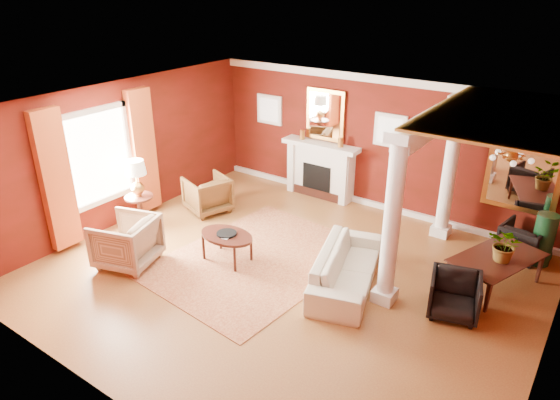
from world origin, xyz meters
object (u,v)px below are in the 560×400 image
Objects in this scene: armchair_leopard at (207,192)px; dining_table at (498,264)px; sofa at (347,262)px; coffee_table at (227,237)px; armchair_stripe at (126,239)px; side_table at (137,183)px.

armchair_leopard is 0.55× the size of dining_table.
sofa is 1.39× the size of dining_table.
sofa is at bearing 143.41° from dining_table.
coffee_table is 0.66× the size of dining_table.
side_table is (-0.97, 1.14, 0.46)m from armchair_stripe.
armchair_leopard reaches higher than sofa.
dining_table is (5.57, 2.99, -0.05)m from armchair_stripe.
armchair_leopard is at bearing 64.35° from side_table.
armchair_leopard is at bearing 61.64° from sofa.
dining_table is at bearing -73.41° from sofa.
sofa is at bearing 98.38° from armchair_stripe.
coffee_table is (1.71, -1.36, 0.04)m from armchair_leopard.
armchair_stripe reaches higher than coffee_table.
armchair_stripe is 0.62× the size of dining_table.
sofa is at bearing 97.97° from armchair_leopard.
armchair_leopard is 0.89× the size of armchair_stripe.
side_table is (-2.35, 0.03, 0.47)m from coffee_table.
armchair_leopard is 5.93m from dining_table.
sofa is 2.54× the size of armchair_leopard.
sofa is at bearing 6.52° from side_table.
sofa is 2.25× the size of armchair_stripe.
side_table is 6.81m from dining_table.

